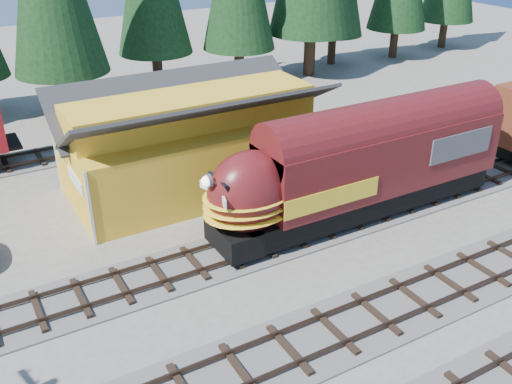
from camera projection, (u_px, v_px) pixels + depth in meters
ground at (314, 296)px, 20.92m from camera, size 120.00×120.00×0.00m
track_siding at (433, 191)px, 28.41m from camera, size 68.00×3.20×0.33m
depot at (193, 132)px, 27.69m from camera, size 12.80×7.00×5.30m
locomotive at (354, 171)px, 25.03m from camera, size 14.90×2.96×4.05m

